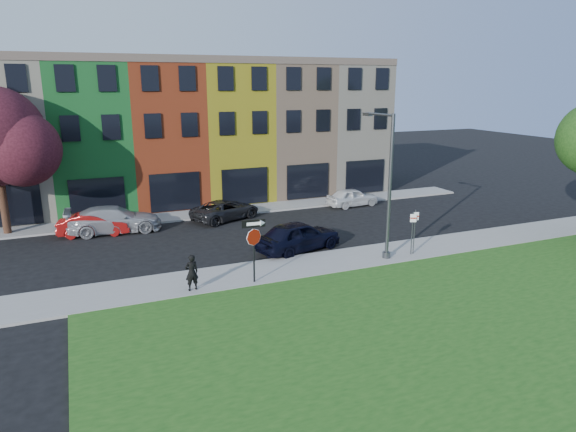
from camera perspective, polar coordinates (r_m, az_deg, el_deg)
name	(u,v)px	position (r m, az deg, el deg)	size (l,w,h in m)	color
ground	(359,285)	(23.34, 7.85, -7.59)	(120.00, 120.00, 0.00)	black
sidewalk_near	(363,257)	(26.69, 8.29, -4.56)	(40.00, 3.00, 0.12)	gray
sidewalk_far	(209,213)	(35.56, -8.78, 0.31)	(40.00, 2.40, 0.12)	gray
rowhouse_block	(193,132)	(40.79, -10.55, 9.11)	(30.00, 10.12, 10.00)	beige
stop_sign	(254,238)	(22.51, -3.83, -2.45)	(1.05, 0.14, 2.87)	black
man	(192,272)	(22.37, -10.65, -6.18)	(0.63, 0.45, 1.60)	black
sedan_near	(298,236)	(27.41, 1.17, -2.22)	(5.16, 3.12, 1.64)	black
parked_car_red	(94,224)	(32.29, -20.75, -0.85)	(4.22, 1.99, 1.34)	maroon
parked_car_silver	(114,219)	(32.45, -18.76, -0.37)	(5.59, 2.53, 1.59)	#9E9EA2
parked_car_dark	(226,210)	(33.86, -6.96, 0.69)	(5.18, 3.82, 1.31)	black
parked_car_white	(352,197)	(37.57, 7.17, 2.09)	(4.02, 1.91, 1.33)	silver
street_lamp	(387,187)	(25.88, 10.94, 3.22)	(0.48, 2.58, 7.21)	#484B4E
parking_sign_a	(415,227)	(27.15, 13.91, -1.17)	(0.31, 0.13, 2.34)	#484B4E
parking_sign_b	(412,228)	(27.03, 13.66, -1.32)	(0.30, 0.17, 2.26)	#484B4E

